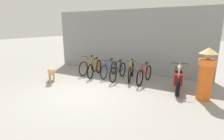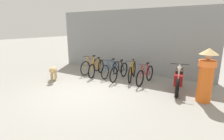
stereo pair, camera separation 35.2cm
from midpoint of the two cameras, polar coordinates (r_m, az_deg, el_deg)
The scene contains 11 objects.
ground_plane at distance 6.28m, azimuth -8.26°, elevation -7.57°, with size 60.00×60.00×0.00m, color gray.
shop_wall_back at distance 8.99m, azimuth 6.37°, elevation 9.18°, with size 8.23×0.20×3.11m.
bicycle_0 at distance 8.82m, azimuth -5.56°, elevation 1.34°, with size 0.46×1.71×0.91m.
bicycle_1 at distance 8.38m, azimuth -3.87°, elevation 0.58°, with size 0.51×1.72×0.88m.
bicycle_2 at distance 8.20m, azimuth 0.85°, elevation 0.28°, with size 0.46×1.70×0.85m.
bicycle_3 at distance 7.73m, azimuth 3.68°, elevation -0.53°, with size 0.46×1.74×0.89m.
bicycle_4 at distance 7.74m, azimuth 7.89°, elevation -0.52°, with size 0.57×1.69×0.92m.
bicycle_5 at distance 7.33m, azimuth 12.12°, elevation -1.66°, with size 0.46×1.63×0.88m.
motorcycle at distance 6.78m, azimuth 22.28°, elevation -2.99°, with size 0.58×1.87×1.09m.
stray_dog at distance 7.96m, azimuth -17.48°, elevation -0.19°, with size 0.90×0.91×0.64m.
person_in_robes at distance 6.11m, azimuth 29.86°, elevation -1.11°, with size 0.57×0.57×1.68m.
Camera 2 is at (3.90, -4.40, 2.29)m, focal length 28.00 mm.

